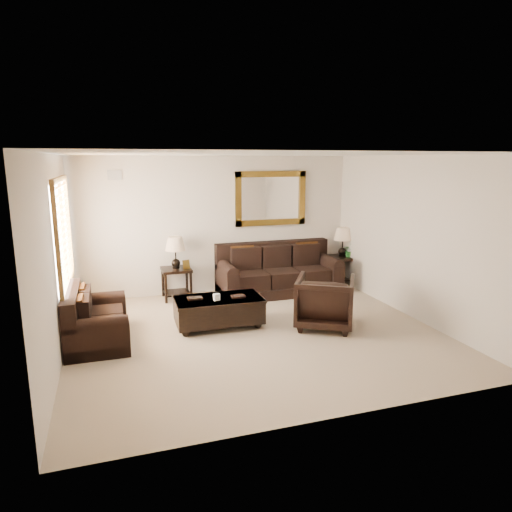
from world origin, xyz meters
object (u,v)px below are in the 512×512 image
object	(u,v)px
sofa	(278,275)
loveseat	(94,323)
coffee_table	(219,309)
armchair	(325,299)
end_table_left	(176,259)
end_table_right	(342,247)

from	to	relation	value
sofa	loveseat	size ratio (longest dim) A/B	1.67
coffee_table	armchair	xyz separation A→B (m)	(1.61, -0.54, 0.16)
end_table_left	armchair	bearing A→B (deg)	-47.93
end_table_left	coffee_table	distance (m)	1.82
coffee_table	sofa	bearing A→B (deg)	45.36
coffee_table	end_table_right	bearing A→B (deg)	29.82
end_table_left	armchair	xyz separation A→B (m)	(2.02, -2.24, -0.33)
armchair	coffee_table	bearing A→B (deg)	12.16
end_table_right	coffee_table	world-z (taller)	end_table_right
loveseat	armchair	world-z (taller)	armchair
loveseat	coffee_table	world-z (taller)	loveseat
loveseat	end_table_left	distance (m)	2.36
sofa	armchair	distance (m)	2.09
loveseat	armchair	bearing A→B (deg)	-97.51
armchair	end_table_right	bearing A→B (deg)	-93.45
end_table_left	end_table_right	world-z (taller)	end_table_right
sofa	loveseat	distance (m)	3.84
coffee_table	armchair	size ratio (longest dim) A/B	1.54
loveseat	end_table_left	bearing A→B (deg)	-39.45
coffee_table	end_table_left	bearing A→B (deg)	104.86
end_table_right	coffee_table	bearing A→B (deg)	-151.35
end_table_left	sofa	bearing A→B (deg)	-4.44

